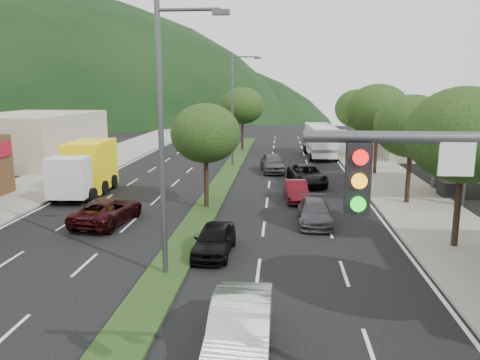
# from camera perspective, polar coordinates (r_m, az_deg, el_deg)

# --- Properties ---
(sidewalk_right) EXTENTS (5.00, 90.00, 0.15)m
(sidewalk_right) POSITION_cam_1_polar(r_m,az_deg,el_deg) (35.13, 18.40, -0.74)
(sidewalk_right) COLOR gray
(sidewalk_right) RESTS_ON ground
(sidewalk_left) EXTENTS (6.00, 90.00, 0.15)m
(sidewalk_left) POSITION_cam_1_polar(r_m,az_deg,el_deg) (38.27, -21.97, -0.04)
(sidewalk_left) COLOR gray
(sidewalk_left) RESTS_ON ground
(median) EXTENTS (1.60, 56.00, 0.12)m
(median) POSITION_cam_1_polar(r_m,az_deg,el_deg) (37.34, -1.70, 0.49)
(median) COLOR #1A3413
(median) RESTS_ON ground
(bldg_left_far) EXTENTS (9.00, 14.00, 4.60)m
(bldg_left_far) POSITION_cam_1_polar(r_m,az_deg,el_deg) (48.63, -23.75, 4.72)
(bldg_left_far) COLOR #B3A78E
(bldg_left_far) RESTS_ON ground
(bldg_right_far) EXTENTS (10.00, 16.00, 5.20)m
(bldg_right_far) POSITION_cam_1_polar(r_m,az_deg,el_deg) (54.79, 21.19, 5.85)
(bldg_right_far) COLOR #B3A78E
(bldg_right_far) RESTS_ON ground
(tree_r_b) EXTENTS (4.80, 4.80, 6.94)m
(tree_r_b) POSITION_cam_1_polar(r_m,az_deg,el_deg) (21.94, 25.66, 4.96)
(tree_r_b) COLOR black
(tree_r_b) RESTS_ON sidewalk_right
(tree_r_c) EXTENTS (4.40, 4.40, 6.48)m
(tree_r_c) POSITION_cam_1_polar(r_m,az_deg,el_deg) (29.56, 20.22, 6.15)
(tree_r_c) COLOR black
(tree_r_c) RESTS_ON sidewalk_right
(tree_r_d) EXTENTS (5.00, 5.00, 7.17)m
(tree_r_d) POSITION_cam_1_polar(r_m,az_deg,el_deg) (39.25, 16.47, 8.10)
(tree_r_d) COLOR black
(tree_r_d) RESTS_ON sidewalk_right
(tree_r_e) EXTENTS (4.60, 4.60, 6.71)m
(tree_r_e) POSITION_cam_1_polar(r_m,az_deg,el_deg) (49.10, 14.16, 8.41)
(tree_r_e) COLOR black
(tree_r_e) RESTS_ON sidewalk_right
(tree_med_near) EXTENTS (4.00, 4.00, 6.02)m
(tree_med_near) POSITION_cam_1_polar(r_m,az_deg,el_deg) (26.91, -4.22, 5.68)
(tree_med_near) COLOR black
(tree_med_near) RESTS_ON median
(tree_med_far) EXTENTS (4.80, 4.80, 6.94)m
(tree_med_far) POSITION_cam_1_polar(r_m,az_deg,el_deg) (52.65, 0.30, 9.04)
(tree_med_far) COLOR black
(tree_med_far) RESTS_ON median
(streetlight_near) EXTENTS (2.60, 0.25, 10.00)m
(streetlight_near) POSITION_cam_1_polar(r_m,az_deg,el_deg) (17.00, -8.95, 6.27)
(streetlight_near) COLOR #47494C
(streetlight_near) RESTS_ON ground
(streetlight_mid) EXTENTS (2.60, 0.25, 10.00)m
(streetlight_mid) POSITION_cam_1_polar(r_m,az_deg,el_deg) (41.67, -0.66, 9.26)
(streetlight_mid) COLOR #47494C
(streetlight_mid) RESTS_ON ground
(sedan_silver) EXTENTS (1.59, 4.56, 1.50)m
(sedan_silver) POSITION_cam_1_polar(r_m,az_deg,el_deg) (13.01, 0.06, -17.55)
(sedan_silver) COLOR #BABDC3
(sedan_silver) RESTS_ON ground
(suv_maroon) EXTENTS (2.81, 5.13, 1.36)m
(suv_maroon) POSITION_cam_1_polar(r_m,az_deg,el_deg) (25.43, -15.85, -3.62)
(suv_maroon) COLOR black
(suv_maroon) RESTS_ON ground
(car_queue_a) EXTENTS (1.68, 3.87, 1.30)m
(car_queue_a) POSITION_cam_1_polar(r_m,az_deg,el_deg) (20.09, -3.16, -7.25)
(car_queue_a) COLOR black
(car_queue_a) RESTS_ON ground
(car_queue_b) EXTENTS (1.76, 4.23, 1.22)m
(car_queue_b) POSITION_cam_1_polar(r_m,az_deg,el_deg) (24.78, 9.11, -3.89)
(car_queue_b) COLOR #47474C
(car_queue_b) RESTS_ON ground
(car_queue_c) EXTENTS (1.62, 3.90, 1.25)m
(car_queue_c) POSITION_cam_1_polar(r_m,az_deg,el_deg) (29.58, 6.84, -1.32)
(car_queue_c) COLOR #4D0C13
(car_queue_c) RESTS_ON ground
(car_queue_d) EXTENTS (3.05, 5.40, 1.42)m
(car_queue_d) POSITION_cam_1_polar(r_m,az_deg,el_deg) (34.50, 8.16, 0.59)
(car_queue_d) COLOR black
(car_queue_d) RESTS_ON ground
(car_queue_e) EXTENTS (2.42, 4.73, 1.54)m
(car_queue_e) POSITION_cam_1_polar(r_m,az_deg,el_deg) (39.37, 3.98, 2.07)
(car_queue_e) COLOR #46454A
(car_queue_e) RESTS_ON ground
(box_truck) EXTENTS (3.05, 7.10, 3.44)m
(box_truck) POSITION_cam_1_polar(r_m,az_deg,el_deg) (32.78, -18.21, 1.20)
(box_truck) COLOR silver
(box_truck) RESTS_ON ground
(motorhome) EXTENTS (2.99, 8.57, 3.25)m
(motorhome) POSITION_cam_1_polar(r_m,az_deg,el_deg) (48.48, 9.72, 4.81)
(motorhome) COLOR silver
(motorhome) RESTS_ON ground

